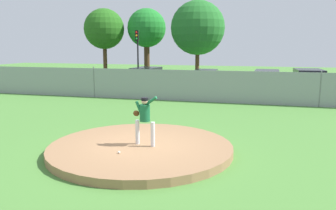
{
  "coord_description": "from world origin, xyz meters",
  "views": [
    {
      "loc": [
        3.53,
        -9.75,
        3.34
      ],
      "look_at": [
        -0.01,
        3.33,
        0.94
      ],
      "focal_mm": 36.25,
      "sensor_mm": 36.0,
      "label": 1
    }
  ],
  "objects_px": {
    "parked_car_burgundy": "(205,81)",
    "pitcher_youth": "(145,116)",
    "parked_car_navy": "(266,83)",
    "traffic_cone_orange": "(231,91)",
    "traffic_light_near": "(137,47)",
    "parked_car_teal": "(146,80)",
    "baseball": "(119,152)",
    "parked_car_silver": "(308,82)"
  },
  "relations": [
    {
      "from": "traffic_cone_orange",
      "to": "traffic_light_near",
      "type": "xyz_separation_m",
      "value": [
        -8.77,
        5.66,
        2.91
      ]
    },
    {
      "from": "baseball",
      "to": "parked_car_burgundy",
      "type": "bearing_deg",
      "value": 89.95
    },
    {
      "from": "parked_car_navy",
      "to": "traffic_cone_orange",
      "type": "height_order",
      "value": "parked_car_navy"
    },
    {
      "from": "traffic_cone_orange",
      "to": "parked_car_teal",
      "type": "bearing_deg",
      "value": 174.25
    },
    {
      "from": "parked_car_burgundy",
      "to": "parked_car_navy",
      "type": "distance_m",
      "value": 4.38
    },
    {
      "from": "parked_car_burgundy",
      "to": "traffic_cone_orange",
      "type": "xyz_separation_m",
      "value": [
        1.99,
        -1.52,
        -0.49
      ]
    },
    {
      "from": "pitcher_youth",
      "to": "traffic_cone_orange",
      "type": "height_order",
      "value": "pitcher_youth"
    },
    {
      "from": "baseball",
      "to": "parked_car_silver",
      "type": "bearing_deg",
      "value": 66.15
    },
    {
      "from": "parked_car_burgundy",
      "to": "traffic_light_near",
      "type": "relative_size",
      "value": 0.97
    },
    {
      "from": "traffic_light_near",
      "to": "parked_car_navy",
      "type": "bearing_deg",
      "value": -24.11
    },
    {
      "from": "parked_car_teal",
      "to": "traffic_cone_orange",
      "type": "bearing_deg",
      "value": -5.75
    },
    {
      "from": "pitcher_youth",
      "to": "baseball",
      "type": "xyz_separation_m",
      "value": [
        -0.45,
        -0.99,
        -0.89
      ]
    },
    {
      "from": "parked_car_navy",
      "to": "parked_car_silver",
      "type": "distance_m",
      "value": 2.88
    },
    {
      "from": "parked_car_teal",
      "to": "traffic_light_near",
      "type": "xyz_separation_m",
      "value": [
        -2.51,
        5.03,
        2.35
      ]
    },
    {
      "from": "parked_car_teal",
      "to": "traffic_cone_orange",
      "type": "xyz_separation_m",
      "value": [
        6.26,
        -0.63,
        -0.55
      ]
    },
    {
      "from": "baseball",
      "to": "traffic_cone_orange",
      "type": "height_order",
      "value": "traffic_cone_orange"
    },
    {
      "from": "pitcher_youth",
      "to": "parked_car_teal",
      "type": "distance_m",
      "value": 14.82
    },
    {
      "from": "parked_car_navy",
      "to": "parked_car_teal",
      "type": "xyz_separation_m",
      "value": [
        -8.58,
        -0.07,
        0.02
      ]
    },
    {
      "from": "parked_car_burgundy",
      "to": "baseball",
      "type": "bearing_deg",
      "value": -90.05
    },
    {
      "from": "parked_car_burgundy",
      "to": "parked_car_teal",
      "type": "relative_size",
      "value": 0.96
    },
    {
      "from": "pitcher_youth",
      "to": "parked_car_navy",
      "type": "relative_size",
      "value": 0.32
    },
    {
      "from": "baseball",
      "to": "traffic_light_near",
      "type": "distance_m",
      "value": 21.37
    },
    {
      "from": "pitcher_youth",
      "to": "parked_car_burgundy",
      "type": "xyz_separation_m",
      "value": [
        -0.44,
        14.94,
        -0.42
      ]
    },
    {
      "from": "traffic_cone_orange",
      "to": "traffic_light_near",
      "type": "height_order",
      "value": "traffic_light_near"
    },
    {
      "from": "traffic_light_near",
      "to": "traffic_cone_orange",
      "type": "bearing_deg",
      "value": -32.85
    },
    {
      "from": "pitcher_youth",
      "to": "parked_car_silver",
      "type": "bearing_deg",
      "value": 66.19
    },
    {
      "from": "parked_car_navy",
      "to": "traffic_light_near",
      "type": "bearing_deg",
      "value": 155.89
    },
    {
      "from": "parked_car_silver",
      "to": "traffic_cone_orange",
      "type": "height_order",
      "value": "parked_car_silver"
    },
    {
      "from": "parked_car_burgundy",
      "to": "pitcher_youth",
      "type": "bearing_deg",
      "value": -88.33
    },
    {
      "from": "parked_car_navy",
      "to": "parked_car_silver",
      "type": "bearing_deg",
      "value": 17.49
    },
    {
      "from": "parked_car_navy",
      "to": "parked_car_silver",
      "type": "height_order",
      "value": "parked_car_silver"
    },
    {
      "from": "traffic_cone_orange",
      "to": "traffic_light_near",
      "type": "distance_m",
      "value": 10.83
    },
    {
      "from": "parked_car_navy",
      "to": "traffic_cone_orange",
      "type": "bearing_deg",
      "value": -163.09
    },
    {
      "from": "baseball",
      "to": "pitcher_youth",
      "type": "bearing_deg",
      "value": 65.51
    },
    {
      "from": "parked_car_navy",
      "to": "parked_car_silver",
      "type": "relative_size",
      "value": 1.07
    },
    {
      "from": "parked_car_burgundy",
      "to": "parked_car_navy",
      "type": "xyz_separation_m",
      "value": [
        4.3,
        -0.81,
        0.04
      ]
    },
    {
      "from": "parked_car_navy",
      "to": "pitcher_youth",
      "type": "bearing_deg",
      "value": -105.3
    },
    {
      "from": "baseball",
      "to": "parked_car_navy",
      "type": "relative_size",
      "value": 0.02
    },
    {
      "from": "traffic_light_near",
      "to": "parked_car_silver",
      "type": "bearing_deg",
      "value": -16.48
    },
    {
      "from": "baseball",
      "to": "parked_car_silver",
      "type": "distance_m",
      "value": 17.48
    },
    {
      "from": "pitcher_youth",
      "to": "parked_car_silver",
      "type": "xyz_separation_m",
      "value": [
        6.61,
        14.99,
        -0.35
      ]
    },
    {
      "from": "pitcher_youth",
      "to": "parked_car_teal",
      "type": "xyz_separation_m",
      "value": [
        -4.71,
        14.05,
        -0.36
      ]
    }
  ]
}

